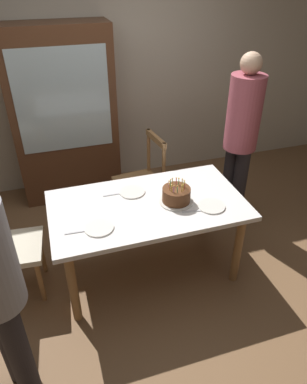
{
  "coord_description": "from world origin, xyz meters",
  "views": [
    {
      "loc": [
        -0.67,
        -2.26,
        2.38
      ],
      "look_at": [
        0.05,
        0.0,
        0.84
      ],
      "focal_mm": 33.28,
      "sensor_mm": 36.0,
      "label": 1
    }
  ],
  "objects": [
    {
      "name": "ground",
      "position": [
        0.0,
        0.0,
        0.0
      ],
      "size": [
        6.4,
        6.4,
        0.0
      ],
      "primitive_type": "plane",
      "color": "brown"
    },
    {
      "name": "back_wall",
      "position": [
        0.0,
        1.85,
        1.3
      ],
      "size": [
        6.4,
        0.1,
        2.6
      ],
      "primitive_type": "cube",
      "color": "beige",
      "rests_on": "ground"
    },
    {
      "name": "fork_near_celebrant",
      "position": [
        -0.59,
        -0.2,
        0.74
      ],
      "size": [
        0.18,
        0.03,
        0.01
      ],
      "primitive_type": "cube",
      "rotation": [
        0.0,
        0.0,
        -0.06
      ],
      "color": "silver",
      "rests_on": "dining_table"
    },
    {
      "name": "fork_far_side",
      "position": [
        -0.24,
        0.21,
        0.74
      ],
      "size": [
        0.18,
        0.02,
        0.01
      ],
      "primitive_type": "cube",
      "rotation": [
        0.0,
        0.0,
        -0.02
      ],
      "color": "silver",
      "rests_on": "dining_table"
    },
    {
      "name": "birthday_cake",
      "position": [
        0.23,
        -0.05,
        0.8
      ],
      "size": [
        0.28,
        0.28,
        0.2
      ],
      "color": "silver",
      "rests_on": "dining_table"
    },
    {
      "name": "china_cabinet",
      "position": [
        -0.48,
        1.56,
        0.95
      ],
      "size": [
        1.1,
        0.45,
        1.9
      ],
      "color": "#56331E",
      "rests_on": "ground"
    },
    {
      "name": "plate_near_celebrant",
      "position": [
        -0.43,
        -0.2,
        0.74
      ],
      "size": [
        0.22,
        0.22,
        0.01
      ],
      "primitive_type": "cylinder",
      "color": "white",
      "rests_on": "dining_table"
    },
    {
      "name": "fork_near_guest",
      "position": [
        0.31,
        -0.21,
        0.74
      ],
      "size": [
        0.18,
        0.05,
        0.01
      ],
      "primitive_type": "cube",
      "rotation": [
        0.0,
        0.0,
        -0.18
      ],
      "color": "silver",
      "rests_on": "dining_table"
    },
    {
      "name": "chair_spindle_back",
      "position": [
        0.16,
        0.76,
        0.46
      ],
      "size": [
        0.49,
        0.49,
        0.95
      ],
      "color": "#9E7042",
      "rests_on": "ground"
    },
    {
      "name": "plate_far_side",
      "position": [
        -0.08,
        0.2,
        0.74
      ],
      "size": [
        0.22,
        0.22,
        0.01
      ],
      "primitive_type": "cylinder",
      "color": "white",
      "rests_on": "dining_table"
    },
    {
      "name": "dining_table",
      "position": [
        0.0,
        0.0,
        0.64
      ],
      "size": [
        1.57,
        0.88,
        0.74
      ],
      "color": "white",
      "rests_on": "ground"
    },
    {
      "name": "person_guest",
      "position": [
        1.09,
        0.5,
        1.0
      ],
      "size": [
        0.32,
        0.32,
        1.74
      ],
      "color": "#262328",
      "rests_on": "ground"
    },
    {
      "name": "chair_upholstered",
      "position": [
        -1.18,
        0.12,
        0.53
      ],
      "size": [
        0.48,
        0.48,
        0.95
      ],
      "color": "beige",
      "rests_on": "ground"
    },
    {
      "name": "plate_near_guest",
      "position": [
        0.47,
        -0.2,
        0.74
      ],
      "size": [
        0.22,
        0.22,
        0.01
      ],
      "primitive_type": "cylinder",
      "color": "white",
      "rests_on": "dining_table"
    }
  ]
}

